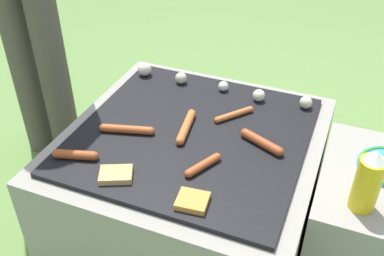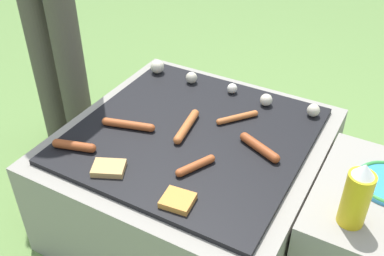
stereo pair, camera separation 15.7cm
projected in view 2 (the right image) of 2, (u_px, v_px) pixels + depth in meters
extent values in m
plane|color=#608442|center=(192.00, 215.00, 1.83)|extent=(14.00, 14.00, 0.00)
cube|color=gray|center=(192.00, 179.00, 1.72)|extent=(0.89, 0.89, 0.40)
cube|color=black|center=(192.00, 135.00, 1.59)|extent=(0.78, 0.78, 0.02)
cube|color=gray|center=(369.00, 243.00, 1.45)|extent=(0.40, 0.51, 0.42)
cylinder|color=#4C473D|center=(44.00, 57.00, 2.03)|extent=(0.13, 0.13, 0.87)
cylinder|color=#4C473D|center=(70.00, 65.00, 1.97)|extent=(0.13, 0.13, 0.87)
cylinder|color=#B7602D|center=(187.00, 126.00, 1.59)|extent=(0.06, 0.18, 0.03)
sphere|color=#B7602D|center=(195.00, 113.00, 1.66)|extent=(0.03, 0.03, 0.03)
sphere|color=#B7602D|center=(178.00, 140.00, 1.53)|extent=(0.03, 0.03, 0.03)
cylinder|color=#A34C23|center=(128.00, 125.00, 1.60)|extent=(0.17, 0.07, 0.03)
sphere|color=#A34C23|center=(151.00, 128.00, 1.59)|extent=(0.03, 0.03, 0.03)
sphere|color=#A34C23|center=(106.00, 121.00, 1.62)|extent=(0.03, 0.03, 0.03)
cylinder|color=#93421E|center=(259.00, 147.00, 1.49)|extent=(0.15, 0.09, 0.03)
sphere|color=#93421E|center=(275.00, 158.00, 1.45)|extent=(0.03, 0.03, 0.03)
sphere|color=#93421E|center=(244.00, 137.00, 1.54)|extent=(0.03, 0.03, 0.03)
cylinder|color=#A34C23|center=(196.00, 166.00, 1.42)|extent=(0.08, 0.12, 0.03)
sphere|color=#A34C23|center=(179.00, 173.00, 1.39)|extent=(0.03, 0.03, 0.03)
sphere|color=#A34C23|center=(211.00, 159.00, 1.45)|extent=(0.03, 0.03, 0.03)
cylinder|color=#93421E|center=(74.00, 146.00, 1.50)|extent=(0.13, 0.07, 0.03)
sphere|color=#93421E|center=(92.00, 148.00, 1.49)|extent=(0.03, 0.03, 0.03)
sphere|color=#93421E|center=(57.00, 143.00, 1.51)|extent=(0.03, 0.03, 0.03)
cylinder|color=#B7602D|center=(237.00, 117.00, 1.64)|extent=(0.11, 0.13, 0.02)
sphere|color=#B7602D|center=(255.00, 113.00, 1.67)|extent=(0.02, 0.02, 0.02)
sphere|color=#B7602D|center=(219.00, 122.00, 1.62)|extent=(0.02, 0.02, 0.02)
cube|color=tan|center=(109.00, 168.00, 1.42)|extent=(0.12, 0.11, 0.02)
cube|color=#D18438|center=(178.00, 200.00, 1.30)|extent=(0.10, 0.09, 0.02)
sphere|color=beige|center=(157.00, 67.00, 1.93)|extent=(0.06, 0.06, 0.06)
sphere|color=beige|center=(191.00, 78.00, 1.86)|extent=(0.05, 0.05, 0.05)
sphere|color=silver|center=(232.00, 88.00, 1.79)|extent=(0.04, 0.04, 0.04)
sphere|color=beige|center=(266.00, 100.00, 1.72)|extent=(0.05, 0.05, 0.05)
sphere|color=beige|center=(313.00, 110.00, 1.66)|extent=(0.05, 0.05, 0.05)
cylinder|color=gold|center=(356.00, 199.00, 1.20)|extent=(0.07, 0.07, 0.17)
cone|color=white|center=(365.00, 170.00, 1.14)|extent=(0.06, 0.06, 0.04)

